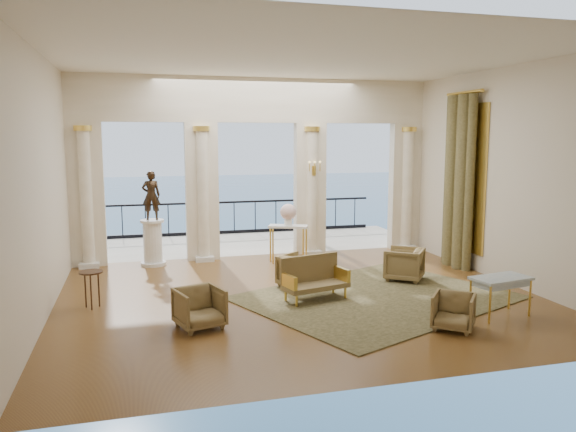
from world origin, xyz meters
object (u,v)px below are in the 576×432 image
object	(u,v)px
game_table	(501,281)
console_table	(288,231)
armchair_d	(300,269)
pedestal	(153,243)
armchair_a	(200,306)
armchair_c	(404,263)
armchair_b	(454,310)
statue	(151,195)
settee	(313,278)
side_table	(91,277)

from	to	relation	value
game_table	console_table	world-z (taller)	console_table
armchair_d	console_table	size ratio (longest dim) A/B	0.73
pedestal	game_table	bearing A→B (deg)	-44.31
armchair_a	armchair_c	world-z (taller)	armchair_c
armchair_d	game_table	xyz separation A→B (m)	(2.79, -2.72, 0.24)
armchair_b	armchair_c	world-z (taller)	armchair_c
armchair_b	armchair_a	bearing A→B (deg)	-157.12
armchair_c	pedestal	bearing A→B (deg)	-81.26
armchair_d	pedestal	distance (m)	3.98
armchair_d	statue	xyz separation A→B (m)	(-2.84, 2.78, 1.31)
armchair_a	console_table	xyz separation A→B (m)	(2.65, 4.30, 0.39)
settee	console_table	distance (m)	3.30
armchair_d	statue	size ratio (longest dim) A/B	0.64
armchair_c	settee	distance (m)	2.46
settee	pedestal	xyz separation A→B (m)	(-2.84, 3.71, 0.12)
settee	pedestal	size ratio (longest dim) A/B	1.22
armchair_a	side_table	xyz separation A→B (m)	(-1.75, 1.56, 0.22)
armchair_a	armchair_d	world-z (taller)	armchair_d
game_table	console_table	xyz separation A→B (m)	(-2.40, 5.05, 0.13)
settee	armchair_c	bearing A→B (deg)	5.56
side_table	game_table	bearing A→B (deg)	-18.70
console_table	pedestal	bearing A→B (deg)	-164.85
console_table	side_table	world-z (taller)	console_table
game_table	side_table	xyz separation A→B (m)	(-6.81, 2.30, -0.03)
armchair_c	side_table	xyz separation A→B (m)	(-6.32, -0.32, 0.19)
armchair_b	side_table	bearing A→B (deg)	-166.28
game_table	pedestal	size ratio (longest dim) A/B	0.98
armchair_c	console_table	distance (m)	3.11
game_table	statue	world-z (taller)	statue
armchair_c	settee	world-z (taller)	settee
settee	statue	size ratio (longest dim) A/B	1.16
armchair_b	armchair_c	xyz separation A→B (m)	(0.66, 3.02, 0.07)
settee	statue	xyz separation A→B (m)	(-2.84, 3.71, 1.27)
game_table	side_table	bearing A→B (deg)	151.68
armchair_b	statue	xyz separation A→B (m)	(-4.49, 5.90, 1.36)
settee	armchair_b	bearing A→B (deg)	-67.30
armchair_a	armchair_c	xyz separation A→B (m)	(4.56, 1.88, 0.03)
pedestal	side_table	world-z (taller)	pedestal
armchair_b	armchair_d	size ratio (longest dim) A/B	0.87
console_table	armchair_a	bearing A→B (deg)	-98.56
armchair_d	pedestal	bearing A→B (deg)	10.02
armchair_d	settee	xyz separation A→B (m)	(-0.01, -0.93, 0.04)
pedestal	console_table	xyz separation A→B (m)	(3.23, -0.45, 0.22)
armchair_a	armchair_c	bearing A→B (deg)	5.55
armchair_c	console_table	bearing A→B (deg)	-103.82
armchair_c	statue	world-z (taller)	statue
armchair_c	pedestal	size ratio (longest dim) A/B	0.70
statue	console_table	distance (m)	3.40
settee	console_table	bearing A→B (deg)	68.68
armchair_a	statue	size ratio (longest dim) A/B	0.62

